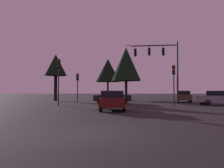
{
  "coord_description": "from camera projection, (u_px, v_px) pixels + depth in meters",
  "views": [
    {
      "loc": [
        1.44,
        -7.67,
        1.51
      ],
      "look_at": [
        -0.82,
        15.65,
        2.24
      ],
      "focal_mm": 35.05,
      "sensor_mm": 36.0,
      "label": 1
    }
  ],
  "objects": [
    {
      "name": "tree_left_far",
      "position": [
        126.0,
        64.0,
        33.48
      ],
      "size": [
        4.54,
        4.54,
        8.19
      ],
      "color": "black",
      "rests_on": "ground"
    },
    {
      "name": "traffic_light_median",
      "position": [
        58.0,
        73.0,
        22.02
      ],
      "size": [
        0.32,
        0.36,
        4.69
      ],
      "color": "#232326",
      "rests_on": "ground"
    },
    {
      "name": "car_nearside_lane",
      "position": [
        113.0,
        100.0,
        16.93
      ],
      "size": [
        2.07,
        4.26,
        1.52
      ],
      "color": "#4C0F0F",
      "rests_on": "ground"
    },
    {
      "name": "car_far_lane",
      "position": [
        184.0,
        96.0,
        29.15
      ],
      "size": [
        2.37,
        4.44,
        1.52
      ],
      "color": "#473828",
      "rests_on": "ground"
    },
    {
      "name": "car_crossing_right",
      "position": [
        218.0,
        98.0,
        23.11
      ],
      "size": [
        4.19,
        1.77,
        1.52
      ],
      "color": "gray",
      "rests_on": "ground"
    },
    {
      "name": "traffic_light_corner_left",
      "position": [
        174.0,
        77.0,
        21.61
      ],
      "size": [
        0.34,
        0.37,
        4.03
      ],
      "color": "#232326",
      "rests_on": "ground"
    },
    {
      "name": "traffic_light_corner_right",
      "position": [
        77.0,
        82.0,
        28.86
      ],
      "size": [
        0.31,
        0.35,
        3.78
      ],
      "color": "#232326",
      "rests_on": "ground"
    },
    {
      "name": "traffic_signal_mast_arm",
      "position": [
        161.0,
        59.0,
        25.53
      ],
      "size": [
        6.06,
        0.44,
        7.26
      ],
      "color": "#232326",
      "rests_on": "ground"
    },
    {
      "name": "car_crossing_left",
      "position": [
        112.0,
        97.0,
        25.8
      ],
      "size": [
        4.48,
        1.86,
        1.52
      ],
      "color": "black",
      "rests_on": "ground"
    },
    {
      "name": "tree_behind_sign",
      "position": [
        108.0,
        70.0,
        38.74
      ],
      "size": [
        4.34,
        4.34,
        7.19
      ],
      "color": "black",
      "rests_on": "ground"
    },
    {
      "name": "ground_plane",
      "position": [
        123.0,
        101.0,
        32.09
      ],
      "size": [
        168.0,
        168.0,
        0.0
      ],
      "primitive_type": "plane",
      "color": "black",
      "rests_on": "ground"
    },
    {
      "name": "tree_center_horizon",
      "position": [
        56.0,
        65.0,
        33.13
      ],
      "size": [
        3.32,
        3.32,
        7.08
      ],
      "color": "black",
      "rests_on": "ground"
    }
  ]
}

